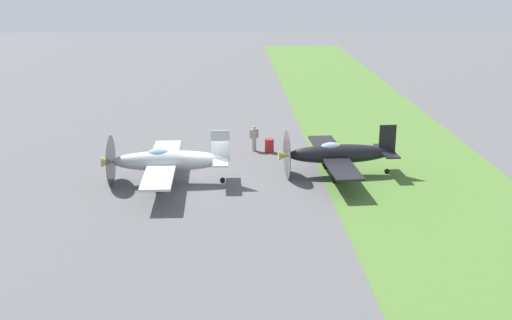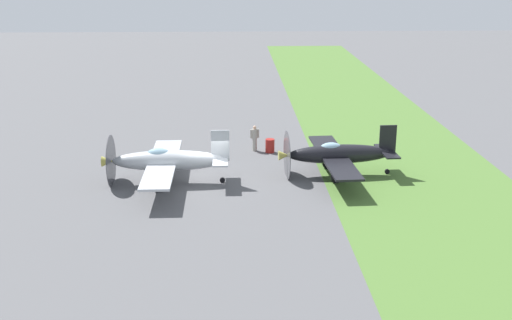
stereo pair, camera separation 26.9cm
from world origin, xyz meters
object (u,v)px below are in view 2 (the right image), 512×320
airplane_lead (166,161)px  airplane_wingman (338,154)px  fuel_drum (270,146)px  ground_crew_chief (255,138)px

airplane_lead → airplane_wingman: bearing=-84.3°
airplane_wingman → fuel_drum: bearing=34.3°
airplane_lead → fuel_drum: airplane_lead is taller
ground_crew_chief → fuel_drum: 1.17m
airplane_wingman → ground_crew_chief: size_ratio=5.09×
fuel_drum → ground_crew_chief: bearing=69.0°
airplane_wingman → fuel_drum: airplane_wingman is taller
ground_crew_chief → fuel_drum: bearing=142.1°
airplane_wingman → fuel_drum: (4.88, 3.69, -0.87)m
airplane_lead → ground_crew_chief: 8.23m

